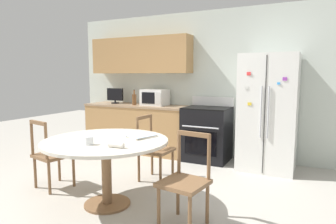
{
  "coord_description": "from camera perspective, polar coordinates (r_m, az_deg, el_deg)",
  "views": [
    {
      "loc": [
        1.89,
        -2.58,
        1.46
      ],
      "look_at": [
        0.05,
        1.15,
        0.95
      ],
      "focal_mm": 32.0,
      "sensor_mm": 36.0,
      "label": 1
    }
  ],
  "objects": [
    {
      "name": "dining_table",
      "position": [
        3.42,
        -11.73,
        -7.15
      ],
      "size": [
        1.38,
        1.38,
        0.75
      ],
      "color": "beige",
      "rests_on": "ground_plane"
    },
    {
      "name": "microwave",
      "position": [
        5.63,
        -2.51,
        2.8
      ],
      "size": [
        0.46,
        0.37,
        0.3
      ],
      "color": "white",
      "rests_on": "kitchen_counter"
    },
    {
      "name": "refrigerator",
      "position": [
        4.87,
        18.55,
        -0.08
      ],
      "size": [
        0.83,
        0.77,
        1.78
      ],
      "color": "white",
      "rests_on": "ground_plane"
    },
    {
      "name": "folded_napkin",
      "position": [
        3.0,
        -9.85,
        -6.22
      ],
      "size": [
        0.17,
        0.07,
        0.05
      ],
      "color": "silver",
      "rests_on": "dining_table"
    },
    {
      "name": "dining_chair_far",
      "position": [
        4.2,
        -2.66,
        -7.14
      ],
      "size": [
        0.44,
        0.44,
        0.9
      ],
      "rotation": [
        0.0,
        0.0,
        4.67
      ],
      "color": "brown",
      "rests_on": "ground_plane"
    },
    {
      "name": "ground_plane",
      "position": [
        3.52,
        -9.51,
        -17.64
      ],
      "size": [
        14.0,
        14.0,
        0.0
      ],
      "primitive_type": "plane",
      "color": "#B2ADA3"
    },
    {
      "name": "oven_range",
      "position": [
        5.21,
        7.43,
        -4.03
      ],
      "size": [
        0.76,
        0.68,
        1.08
      ],
      "color": "black",
      "rests_on": "ground_plane"
    },
    {
      "name": "countertop_tv",
      "position": [
        6.09,
        -10.04,
        3.16
      ],
      "size": [
        0.36,
        0.16,
        0.3
      ],
      "color": "black",
      "rests_on": "kitchen_counter"
    },
    {
      "name": "kitchen_counter",
      "position": [
        5.84,
        -5.84,
        -2.98
      ],
      "size": [
        2.08,
        0.64,
        0.9
      ],
      "color": "#AD7F4C",
      "rests_on": "ground_plane"
    },
    {
      "name": "dining_chair_left",
      "position": [
        4.18,
        -21.29,
        -7.69
      ],
      "size": [
        0.5,
        0.5,
        0.9
      ],
      "rotation": [
        0.0,
        0.0,
        6.06
      ],
      "color": "brown",
      "rests_on": "ground_plane"
    },
    {
      "name": "back_wall",
      "position": [
        5.62,
        3.27,
        6.79
      ],
      "size": [
        5.2,
        0.44,
        2.6
      ],
      "color": "silver",
      "rests_on": "ground_plane"
    },
    {
      "name": "dining_chair_right",
      "position": [
        2.99,
        3.27,
        -13.14
      ],
      "size": [
        0.48,
        0.48,
        0.9
      ],
      "rotation": [
        0.0,
        0.0,
        3.0
      ],
      "color": "brown",
      "rests_on": "ground_plane"
    },
    {
      "name": "candle_glass",
      "position": [
        3.18,
        -14.85,
        -5.4
      ],
      "size": [
        0.09,
        0.09,
        0.08
      ],
      "color": "silver",
      "rests_on": "dining_table"
    },
    {
      "name": "mail_stack",
      "position": [
        3.47,
        -5.01,
        -4.59
      ],
      "size": [
        0.33,
        0.37,
        0.02
      ],
      "color": "white",
      "rests_on": "dining_table"
    },
    {
      "name": "counter_bottle",
      "position": [
        5.72,
        -6.45,
        2.46
      ],
      "size": [
        0.08,
        0.08,
        0.29
      ],
      "color": "brown",
      "rests_on": "kitchen_counter"
    }
  ]
}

